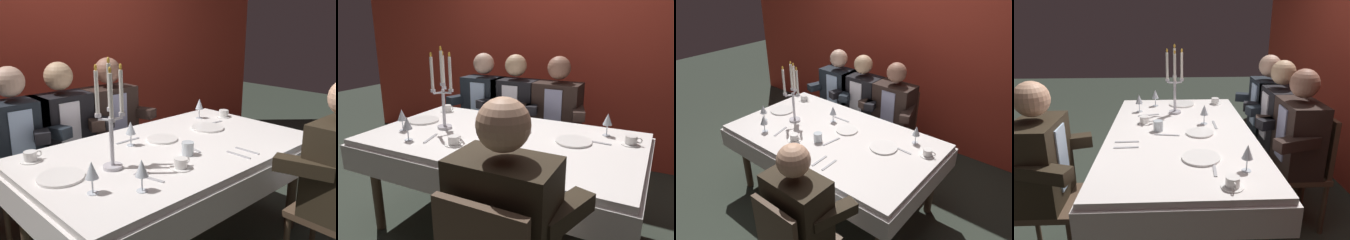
% 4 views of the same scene
% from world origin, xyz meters
% --- Properties ---
extents(ground_plane, '(12.00, 12.00, 0.00)m').
position_xyz_m(ground_plane, '(0.00, 0.00, 0.00)').
color(ground_plane, '#2F372D').
extents(back_wall, '(6.00, 0.12, 2.70)m').
position_xyz_m(back_wall, '(0.00, 1.66, 1.35)').
color(back_wall, '#CA3F2D').
rests_on(back_wall, ground_plane).
extents(dining_table, '(1.94, 1.14, 0.74)m').
position_xyz_m(dining_table, '(0.00, 0.00, 0.62)').
color(dining_table, white).
rests_on(dining_table, ground_plane).
extents(candelabra, '(0.15, 0.17, 0.62)m').
position_xyz_m(candelabra, '(-0.48, -0.03, 1.02)').
color(candelabra, silver).
rests_on(candelabra, dining_table).
extents(dinner_plate_0, '(0.21, 0.21, 0.01)m').
position_xyz_m(dinner_plate_0, '(0.05, 0.15, 0.75)').
color(dinner_plate_0, white).
rests_on(dinner_plate_0, dining_table).
extents(dinner_plate_1, '(0.25, 0.25, 0.01)m').
position_xyz_m(dinner_plate_1, '(-0.76, 0.05, 0.75)').
color(dinner_plate_1, white).
rests_on(dinner_plate_1, dining_table).
extents(dinner_plate_2, '(0.24, 0.24, 0.01)m').
position_xyz_m(dinner_plate_2, '(0.48, 0.11, 0.75)').
color(dinner_plate_2, white).
rests_on(dinner_plate_2, dining_table).
extents(wine_glass_0, '(0.07, 0.07, 0.16)m').
position_xyz_m(wine_glass_0, '(-0.54, -0.36, 0.85)').
color(wine_glass_0, silver).
rests_on(wine_glass_0, dining_table).
extents(wine_glass_1, '(0.07, 0.07, 0.16)m').
position_xyz_m(wine_glass_1, '(-0.73, -0.22, 0.86)').
color(wine_glass_1, silver).
rests_on(wine_glass_1, dining_table).
extents(wine_glass_2, '(0.07, 0.07, 0.16)m').
position_xyz_m(wine_glass_2, '(0.65, 0.36, 0.85)').
color(wine_glass_2, silver).
rests_on(wine_glass_2, dining_table).
extents(wine_glass_3, '(0.07, 0.07, 0.16)m').
position_xyz_m(wine_glass_3, '(-0.18, 0.20, 0.85)').
color(wine_glass_3, silver).
rests_on(wine_glass_3, dining_table).
extents(water_tumbler_0, '(0.08, 0.08, 0.08)m').
position_xyz_m(water_tumbler_0, '(-0.03, -0.17, 0.78)').
color(water_tumbler_0, silver).
rests_on(water_tumbler_0, dining_table).
extents(coffee_cup_0, '(0.13, 0.12, 0.06)m').
position_xyz_m(coffee_cup_0, '(-0.77, 0.38, 0.77)').
color(coffee_cup_0, white).
rests_on(coffee_cup_0, dining_table).
extents(coffee_cup_1, '(0.13, 0.12, 0.06)m').
position_xyz_m(coffee_cup_1, '(-0.21, -0.29, 0.77)').
color(coffee_cup_1, white).
rests_on(coffee_cup_1, dining_table).
extents(coffee_cup_2, '(0.13, 0.12, 0.06)m').
position_xyz_m(coffee_cup_2, '(0.83, 0.24, 0.77)').
color(coffee_cup_2, white).
rests_on(coffee_cup_2, dining_table).
extents(knife_0, '(0.06, 0.19, 0.01)m').
position_xyz_m(knife_0, '(-0.42, -0.27, 0.74)').
color(knife_0, '#B7B7BC').
rests_on(knife_0, dining_table).
extents(fork_1, '(0.17, 0.03, 0.01)m').
position_xyz_m(fork_1, '(0.63, 0.18, 0.74)').
color(fork_1, '#B7B7BC').
rests_on(fork_1, dining_table).
extents(knife_2, '(0.05, 0.19, 0.01)m').
position_xyz_m(knife_2, '(0.07, -0.10, 0.74)').
color(knife_2, '#B7B7BC').
rests_on(knife_2, dining_table).
extents(spoon_3, '(0.02, 0.17, 0.01)m').
position_xyz_m(spoon_3, '(0.29, -0.38, 0.74)').
color(spoon_3, '#B7B7BC').
rests_on(spoon_3, dining_table).
extents(knife_4, '(0.19, 0.02, 0.01)m').
position_xyz_m(knife_4, '(-0.14, 0.29, 0.74)').
color(knife_4, '#B7B7BC').
rests_on(knife_4, dining_table).
extents(fork_5, '(0.02, 0.17, 0.01)m').
position_xyz_m(fork_5, '(0.19, -0.39, 0.74)').
color(fork_5, '#B7B7BC').
rests_on(fork_5, dining_table).
extents(seated_diner_0, '(0.63, 0.48, 1.24)m').
position_xyz_m(seated_diner_0, '(-0.67, 0.89, 0.74)').
color(seated_diner_0, brown).
rests_on(seated_diner_0, ground_plane).
extents(seated_diner_1, '(0.63, 0.48, 1.24)m').
position_xyz_m(seated_diner_1, '(-0.31, 0.89, 0.74)').
color(seated_diner_1, brown).
rests_on(seated_diner_1, ground_plane).
extents(seated_diner_2, '(0.63, 0.48, 1.24)m').
position_xyz_m(seated_diner_2, '(0.12, 0.89, 0.74)').
color(seated_diner_2, brown).
rests_on(seated_diner_2, ground_plane).
extents(seated_diner_3, '(0.63, 0.48, 1.24)m').
position_xyz_m(seated_diner_3, '(0.47, -0.89, 0.74)').
color(seated_diner_3, brown).
rests_on(seated_diner_3, ground_plane).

